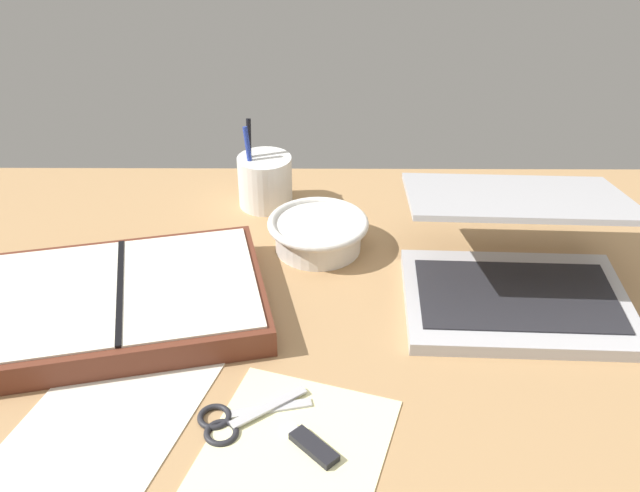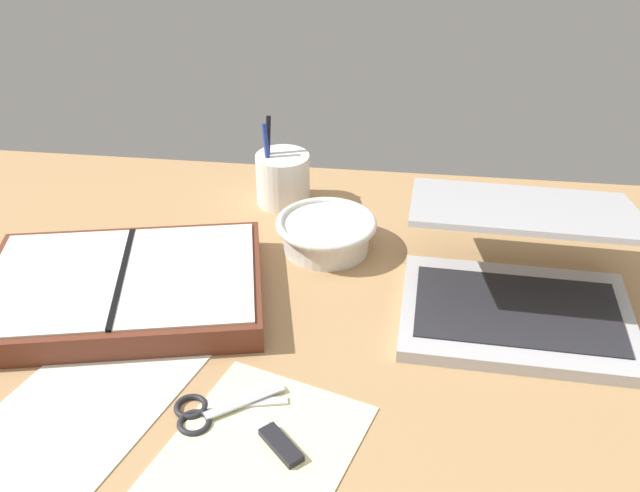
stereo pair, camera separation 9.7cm
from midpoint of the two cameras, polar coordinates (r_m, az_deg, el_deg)
The scene contains 9 objects.
desk_top at distance 92.94cm, azimuth -6.21°, elevation -8.28°, with size 140.00×100.00×2.00cm, color tan.
laptop at distance 99.64cm, azimuth 12.77°, elevation -1.50°, with size 31.39×31.28×15.19cm.
bowl at distance 108.44cm, azimuth -2.73°, elevation 1.02°, with size 15.42×15.42×5.07cm.
pen_cup at distance 120.56cm, azimuth -6.76°, elevation 5.13°, with size 9.05×9.05×14.88cm.
planner at distance 100.21cm, azimuth -18.26°, elevation -4.33°, with size 42.38×33.64×4.28cm.
scissors at distance 82.88cm, azimuth -10.60°, elevation -13.70°, with size 12.90×8.99×0.80cm.
paper_sheet_front at distance 77.07cm, azimuth -6.92°, elevation -18.18°, with size 18.95×29.00×0.16cm, color #F4EFB2.
paper_sheet_beside_planner at distance 86.63cm, azimuth -20.13°, elevation -13.30°, with size 17.89×26.61×0.16cm, color silver.
usb_drive at distance 79.02cm, azimuth -4.28°, elevation -15.84°, with size 6.12×6.32×1.00cm.
Camera 1 is at (5.49, -70.15, 61.45)cm, focal length 40.00 mm.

